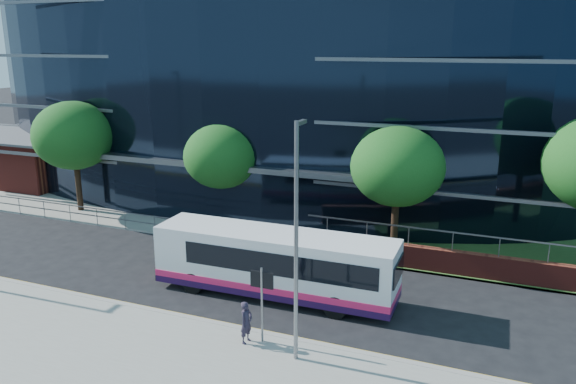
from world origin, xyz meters
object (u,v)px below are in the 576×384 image
at_px(tree_far_a, 74,136).
at_px(pedestrian, 246,322).
at_px(street_sign, 262,289).
at_px(brick_pavilion, 26,158).
at_px(tree_far_c, 398,167).
at_px(city_bus, 277,263).
at_px(tree_far_b, 222,156).
at_px(streetlight_east, 296,237).

bearing_deg(tree_far_a, pedestrian, -32.56).
bearing_deg(tree_far_a, street_sign, -31.17).
distance_m(brick_pavilion, tree_far_c, 29.46).
xyz_separation_m(tree_far_a, city_bus, (16.40, -6.70, -3.38)).
xyz_separation_m(street_sign, pedestrian, (-0.49, -0.27, -1.23)).
bearing_deg(pedestrian, tree_far_a, 66.13).
relative_size(tree_far_b, tree_far_c, 0.93).
bearing_deg(tree_far_c, street_sign, -103.29).
bearing_deg(brick_pavilion, tree_far_a, -26.55).
xyz_separation_m(brick_pavilion, street_sign, (26.50, -15.09, 0.21)).
relative_size(street_sign, pedestrian, 1.82).
xyz_separation_m(tree_far_a, tree_far_c, (20.00, 0.00, -0.33)).
bearing_deg(city_bus, streetlight_east, -60.68).
xyz_separation_m(street_sign, tree_far_b, (-7.50, 11.09, 2.06)).
bearing_deg(brick_pavilion, city_bus, -23.79).
distance_m(streetlight_east, pedestrian, 4.06).
height_order(tree_far_a, city_bus, tree_far_a).
distance_m(street_sign, tree_far_c, 11.14).
distance_m(tree_far_a, city_bus, 18.04).
distance_m(street_sign, pedestrian, 1.35).
bearing_deg(tree_far_b, pedestrian, -58.33).
xyz_separation_m(brick_pavilion, streetlight_east, (28.00, -15.67, 2.50)).
bearing_deg(pedestrian, tree_far_c, -6.71).
xyz_separation_m(tree_far_b, streetlight_east, (9.00, -11.67, 0.23)).
bearing_deg(streetlight_east, tree_far_c, 84.89).
height_order(tree_far_c, city_bus, tree_far_c).
distance_m(city_bus, pedestrian, 4.24).
xyz_separation_m(city_bus, pedestrian, (0.60, -4.16, -0.56)).
bearing_deg(city_bus, street_sign, -75.07).
height_order(brick_pavilion, tree_far_a, tree_far_a).
bearing_deg(tree_far_b, brick_pavilion, 168.12).
bearing_deg(street_sign, tree_far_c, 76.71).
bearing_deg(streetlight_east, tree_far_a, 149.54).
relative_size(brick_pavilion, city_bus, 0.83).
relative_size(tree_far_a, streetlight_east, 0.87).
distance_m(tree_far_c, pedestrian, 11.83).
bearing_deg(pedestrian, brick_pavilion, 68.13).
bearing_deg(tree_far_b, tree_far_a, -177.14).
height_order(street_sign, tree_far_b, tree_far_b).
bearing_deg(city_bus, tree_far_c, 60.98).
xyz_separation_m(tree_far_c, streetlight_east, (-1.00, -11.17, -0.10)).
xyz_separation_m(streetlight_east, pedestrian, (-1.99, 0.31, -3.52)).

